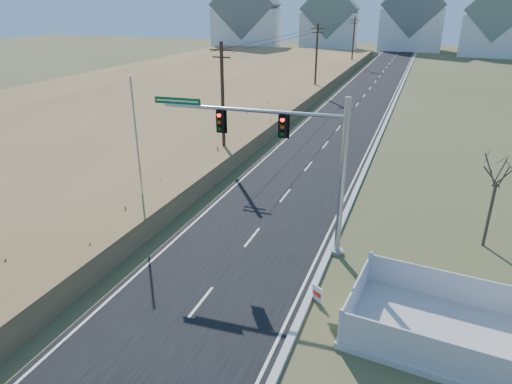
% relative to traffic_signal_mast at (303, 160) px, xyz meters
% --- Properties ---
extents(ground, '(260.00, 260.00, 0.00)m').
position_rel_traffic_signal_mast_xyz_m(ground, '(-2.60, -3.90, -4.73)').
color(ground, '#444E25').
rests_on(ground, ground).
extents(road, '(8.00, 180.00, 0.06)m').
position_rel_traffic_signal_mast_xyz_m(road, '(-2.60, 46.10, -4.70)').
color(road, black).
rests_on(road, ground).
extents(curb, '(0.30, 180.00, 0.18)m').
position_rel_traffic_signal_mast_xyz_m(curb, '(1.55, 46.10, -4.64)').
color(curb, '#B2AFA8').
rests_on(curb, ground).
extents(reed_marsh, '(38.00, 110.00, 1.30)m').
position_rel_traffic_signal_mast_xyz_m(reed_marsh, '(-26.60, 36.10, -4.08)').
color(reed_marsh, '#9B7C46').
rests_on(reed_marsh, ground).
extents(utility_pole_near, '(1.80, 0.26, 9.00)m').
position_rel_traffic_signal_mast_xyz_m(utility_pole_near, '(-9.10, 11.10, -0.04)').
color(utility_pole_near, '#422D1E').
rests_on(utility_pole_near, ground).
extents(utility_pole_mid, '(1.80, 0.26, 9.00)m').
position_rel_traffic_signal_mast_xyz_m(utility_pole_mid, '(-9.10, 41.10, -0.04)').
color(utility_pole_mid, '#422D1E').
rests_on(utility_pole_mid, ground).
extents(utility_pole_far, '(1.80, 0.26, 9.00)m').
position_rel_traffic_signal_mast_xyz_m(utility_pole_far, '(-9.10, 71.10, -0.04)').
color(utility_pole_far, '#422D1E').
rests_on(utility_pole_far, ground).
extents(condo_nw, '(17.69, 13.38, 19.05)m').
position_rel_traffic_signal_mast_xyz_m(condo_nw, '(-40.60, 96.10, 2.98)').
color(condo_nw, white).
rests_on(condo_nw, ground).
extents(condo_nnw, '(14.93, 11.17, 17.03)m').
position_rel_traffic_signal_mast_xyz_m(condo_nnw, '(-20.60, 104.10, 2.21)').
color(condo_nnw, white).
rests_on(condo_nnw, ground).
extents(condo_n, '(15.27, 10.20, 18.54)m').
position_rel_traffic_signal_mast_xyz_m(condo_n, '(-0.60, 108.10, 2.88)').
color(condo_n, white).
rests_on(condo_n, ground).
extents(condo_ne, '(14.12, 10.51, 16.52)m').
position_rel_traffic_signal_mast_xyz_m(condo_ne, '(17.40, 100.10, 2.11)').
color(condo_ne, white).
rests_on(condo_ne, ground).
extents(traffic_signal_mast, '(9.78, 0.89, 7.79)m').
position_rel_traffic_signal_mast_xyz_m(traffic_signal_mast, '(0.00, 0.00, 0.00)').
color(traffic_signal_mast, '#9EA0A5').
rests_on(traffic_signal_mast, ground).
extents(fence_enclosure, '(7.32, 5.36, 1.58)m').
position_rel_traffic_signal_mast_xyz_m(fence_enclosure, '(6.77, -4.69, -4.43)').
color(fence_enclosure, '#B7B5AD').
rests_on(fence_enclosure, ground).
extents(open_sign, '(0.50, 0.37, 0.71)m').
position_rel_traffic_signal_mast_xyz_m(open_sign, '(1.90, -4.12, -4.35)').
color(open_sign, white).
rests_on(open_sign, ground).
extents(flagpole, '(0.36, 0.36, 8.02)m').
position_rel_traffic_signal_mast_xyz_m(flagpole, '(-9.60, 0.63, -1.53)').
color(flagpole, '#B7B5AD').
rests_on(flagpole, ground).
extents(bare_tree, '(1.93, 1.93, 5.13)m').
position_rel_traffic_signal_mast_xyz_m(bare_tree, '(8.82, 3.53, -0.59)').
color(bare_tree, '#4C3F33').
rests_on(bare_tree, ground).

